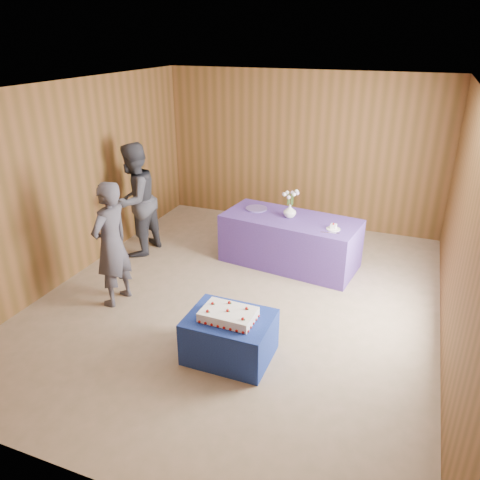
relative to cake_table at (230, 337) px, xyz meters
The scene contains 13 objects.
ground 1.24m from the cake_table, 106.10° to the left, with size 6.00×6.00×0.00m, color gray.
room_shell 1.97m from the cake_table, 106.10° to the left, with size 5.04×6.04×2.72m.
cake_table is the anchor object (origin of this frame).
serving_table 2.42m from the cake_table, 90.23° to the left, with size 2.00×0.90×0.75m, color #4E348F.
sheet_cake 0.30m from the cake_table, 90.44° to the right, with size 0.60×0.42×0.14m.
vase 2.50m from the cake_table, 90.87° to the left, with size 0.19×0.19×0.20m, color silver.
flower_spray 2.58m from the cake_table, 90.87° to the left, with size 0.25×0.25×0.19m.
platter 2.69m from the cake_table, 103.25° to the left, with size 0.34×0.34×0.02m, color #5B4891.
plate 2.35m from the cake_table, 73.35° to the left, with size 0.19×0.19×0.01m, color silver.
cake_slice 2.36m from the cake_table, 73.34° to the left, with size 0.09×0.07×0.09m.
knife 2.22m from the cake_table, 72.73° to the left, with size 0.26×0.02×0.00m, color silver.
guest_left 1.98m from the cake_table, 163.78° to the left, with size 0.60×0.39×1.64m, color #3F3D48.
guest_right 3.12m from the cake_table, 140.94° to the left, with size 0.86×0.67×1.77m, color #383943.
Camera 1 is at (1.95, -5.02, 3.27)m, focal length 35.00 mm.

